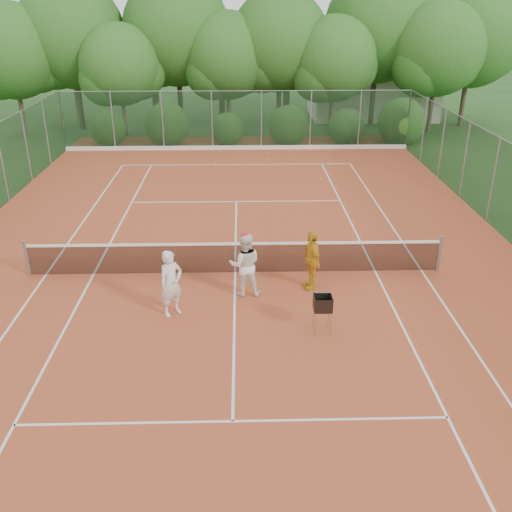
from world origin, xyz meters
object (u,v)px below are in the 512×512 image
(player_center_grp, at_px, (245,264))
(player_yellow, at_px, (311,260))
(ball_hopper, at_px, (323,304))
(player_white, at_px, (171,283))

(player_center_grp, height_order, player_yellow, player_center_grp)
(player_center_grp, bearing_deg, player_yellow, 11.10)
(player_yellow, distance_m, ball_hopper, 2.30)
(player_white, bearing_deg, ball_hopper, -54.13)
(player_center_grp, distance_m, player_yellow, 1.85)
(player_center_grp, xyz_separation_m, ball_hopper, (1.82, -1.95, -0.13))
(player_white, relative_size, player_yellow, 1.03)
(player_white, bearing_deg, player_yellow, -19.28)
(player_white, xyz_separation_m, ball_hopper, (3.66, -0.94, -0.11))
(player_white, distance_m, player_yellow, 3.90)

